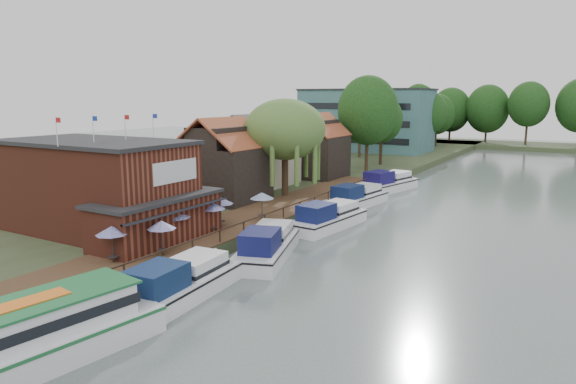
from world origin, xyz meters
The scene contains 29 objects.
ground centered at (0.00, 0.00, 0.00)m, with size 260.00×260.00×0.00m, color #515E5B.
land_bank centered at (-30.00, 35.00, 0.50)m, with size 50.00×140.00×1.00m, color #384728.
quay_deck centered at (-8.00, 10.00, 1.05)m, with size 6.00×50.00×0.10m, color #47301E.
quay_rail centered at (-5.30, 10.50, 1.50)m, with size 0.20×49.00×1.00m, color black, non-canonical shape.
pub centered at (-14.00, -1.00, 4.65)m, with size 20.00×11.00×7.30m, color maroon, non-canonical shape.
hotel_block centered at (-22.00, 70.00, 7.15)m, with size 25.40×12.40×12.30m, color #38666B, non-canonical shape.
cottage_a centered at (-15.00, 14.00, 5.25)m, with size 8.60×7.60×8.50m, color black, non-canonical shape.
cottage_b centered at (-18.00, 24.00, 5.25)m, with size 9.60×8.60×8.50m, color beige, non-canonical shape.
cottage_c centered at (-14.00, 33.00, 5.25)m, with size 7.60×7.60×8.50m, color black, non-canonical shape.
willow centered at (-10.50, 19.00, 6.21)m, with size 8.60×8.60×10.43m, color #476B2D, non-canonical shape.
umbrella_0 centered at (-8.27, -6.22, 2.29)m, with size 2.07×2.07×2.38m, color navy, non-canonical shape.
umbrella_1 centered at (-6.59, -3.54, 2.29)m, with size 1.96×1.96×2.38m, color navy, non-canonical shape.
umbrella_2 centered at (-8.04, -0.67, 2.29)m, with size 2.24×2.24×2.38m, color navy, non-canonical shape.
umbrella_3 centered at (-7.54, 2.99, 2.29)m, with size 2.01×2.01×2.38m, color #1A1D93, non-canonical shape.
umbrella_4 centered at (-8.25, 4.94, 2.29)m, with size 2.12×2.12×2.38m, color navy, non-canonical shape.
umbrella_5 centered at (-6.54, 8.48, 2.29)m, with size 2.13×2.13×2.38m, color navy, non-canonical shape.
cruiser_0 centered at (-2.26, -6.64, 1.27)m, with size 3.35×10.36×2.53m, color white, non-canonical shape.
cruiser_1 centered at (-2.08, 2.39, 1.27)m, with size 3.37×10.41×2.54m, color silver, non-canonical shape.
cruiser_2 centered at (-2.12, 12.53, 1.26)m, with size 3.33×10.29×2.51m, color white, non-canonical shape.
cruiser_3 centered at (-3.67, 22.63, 1.25)m, with size 3.32×10.28×2.51m, color white, non-canonical shape.
cruiser_4 centered at (-3.92, 33.11, 1.34)m, with size 3.53×10.91×2.68m, color white, non-canonical shape.
tour_boat centered at (-2.83, -16.53, 1.49)m, with size 3.86×13.68×2.98m, color silver, non-canonical shape.
swan centered at (-4.04, -10.32, 0.22)m, with size 0.44×0.44×0.44m, color white.
bank_tree_0 centered at (-10.03, 40.99, 7.81)m, with size 8.51×8.51×13.62m, color #143811, non-canonical shape.
bank_tree_1 centered at (-11.15, 49.76, 6.47)m, with size 6.49×6.49×10.94m, color #143811, non-canonical shape.
bank_tree_2 centered at (-17.95, 57.30, 7.37)m, with size 7.54×7.54×12.74m, color #143811, non-canonical shape.
bank_tree_3 centered at (-11.17, 76.32, 6.88)m, with size 7.47×7.47×11.77m, color #143811, non-canonical shape.
bank_tree_4 centered at (-12.02, 86.22, 6.68)m, with size 7.66×7.66×11.35m, color #143811, non-canonical shape.
bank_tree_5 centered at (-18.02, 92.16, 7.87)m, with size 7.31×7.31×13.73m, color #143811, non-canonical shape.
Camera 1 is at (17.41, -27.71, 11.48)m, focal length 32.00 mm.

